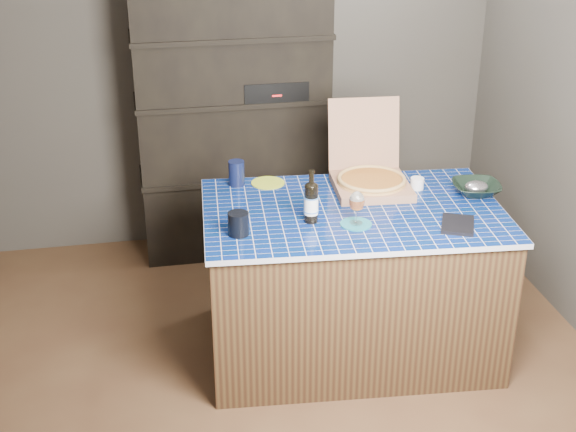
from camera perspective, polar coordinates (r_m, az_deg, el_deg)
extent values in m
plane|color=brown|center=(4.21, -0.87, -11.51)|extent=(3.50, 3.50, 0.00)
plane|color=#45423C|center=(5.27, -4.37, 11.14)|extent=(3.50, 0.00, 3.50)
plane|color=#45423C|center=(2.11, 7.48, -11.90)|extent=(3.50, 0.00, 3.50)
cube|color=black|center=(5.16, -3.94, 6.79)|extent=(1.20, 0.40, 1.80)
cube|color=black|center=(5.08, -1.11, 9.21)|extent=(0.40, 0.32, 0.12)
cube|color=#4D381E|center=(4.25, 4.47, -4.76)|extent=(1.54, 1.03, 0.80)
cube|color=#051D52|center=(4.06, 4.66, 0.33)|extent=(1.58, 1.07, 0.03)
cube|color=#91644A|center=(4.28, 5.94, 2.12)|extent=(0.42, 0.42, 0.04)
cube|color=#91644A|center=(4.42, 5.41, 5.86)|extent=(0.40, 0.12, 0.39)
cylinder|color=tan|center=(4.27, 5.96, 2.47)|extent=(0.36, 0.36, 0.01)
cylinder|color=maroon|center=(4.27, 5.97, 2.60)|extent=(0.32, 0.32, 0.01)
torus|color=tan|center=(4.26, 5.97, 2.66)|extent=(0.36, 0.36, 0.02)
cylinder|color=black|center=(3.87, 1.66, 0.85)|extent=(0.07, 0.07, 0.19)
ellipsoid|color=black|center=(3.84, 1.67, 2.12)|extent=(0.07, 0.07, 0.04)
cylinder|color=black|center=(3.82, 1.68, 2.74)|extent=(0.02, 0.02, 0.08)
cylinder|color=white|center=(3.88, 1.65, 0.73)|extent=(0.07, 0.07, 0.08)
cylinder|color=#3D75D0|center=(3.89, 1.65, 0.37)|extent=(0.07, 0.07, 0.01)
cylinder|color=#3D75D0|center=(3.86, 1.66, 1.33)|extent=(0.07, 0.07, 0.01)
cylinder|color=#18707F|center=(3.89, 4.86, -0.57)|extent=(0.15, 0.15, 0.01)
cylinder|color=white|center=(3.89, 4.86, -0.51)|extent=(0.07, 0.07, 0.00)
cylinder|color=white|center=(3.87, 4.88, 0.00)|extent=(0.01, 0.01, 0.07)
ellipsoid|color=white|center=(3.84, 4.92, 1.05)|extent=(0.07, 0.07, 0.10)
cylinder|color=#C55C1F|center=(3.84, 4.92, 0.92)|extent=(0.06, 0.06, 0.05)
cylinder|color=white|center=(3.83, 4.93, 1.31)|extent=(0.06, 0.06, 0.02)
cylinder|color=black|center=(3.77, -3.55, -0.55)|extent=(0.10, 0.10, 0.11)
cube|color=black|center=(3.95, 11.98, -0.60)|extent=(0.22, 0.26, 0.02)
imported|color=black|center=(4.32, 13.24, 1.92)|extent=(0.28, 0.28, 0.06)
ellipsoid|color=silver|center=(4.32, 13.25, 2.04)|extent=(0.13, 0.10, 0.06)
cylinder|color=white|center=(4.33, 9.16, 2.31)|extent=(0.07, 0.07, 0.06)
cylinder|color=black|center=(4.32, -3.68, 3.06)|extent=(0.09, 0.09, 0.14)
cylinder|color=#AFC329|center=(4.35, -1.44, 2.37)|extent=(0.18, 0.18, 0.01)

